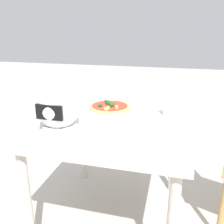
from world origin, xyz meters
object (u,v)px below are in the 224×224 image
at_px(dining_table, 115,135).
at_px(pizza, 110,107).
at_px(drinking_glass, 169,108).
at_px(motorcycle_helmet, 58,109).

relative_size(dining_table, pizza, 3.48).
height_order(dining_table, pizza, pizza).
height_order(dining_table, drinking_glass, drinking_glass).
xyz_separation_m(dining_table, pizza, (0.08, -0.18, 0.12)).
relative_size(dining_table, motorcycle_helmet, 4.08).
relative_size(pizza, drinking_glass, 2.56).
height_order(dining_table, motorcycle_helmet, motorcycle_helmet).
distance_m(pizza, drinking_glass, 0.39).
distance_m(pizza, motorcycle_helmet, 0.42).
xyz_separation_m(dining_table, motorcycle_helmet, (0.27, 0.18, 0.20)).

